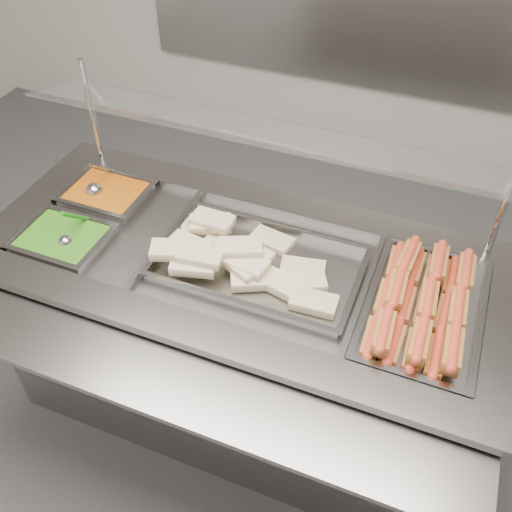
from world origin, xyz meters
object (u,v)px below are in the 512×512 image
at_px(steam_counter, 244,338).
at_px(sneeze_guard, 267,134).
at_px(ladle, 95,190).
at_px(pan_hotdogs, 422,316).
at_px(serving_spoon, 67,238).
at_px(pan_wraps, 259,267).

distance_m(steam_counter, sneeze_guard, 0.85).
xyz_separation_m(steam_counter, ladle, (-0.69, 0.13, 0.46)).
bearing_deg(ladle, sneeze_guard, 7.48).
xyz_separation_m(steam_counter, pan_hotdogs, (0.63, 0.00, 0.41)).
xyz_separation_m(pan_hotdogs, serving_spoon, (-1.25, -0.15, 0.05)).
xyz_separation_m(pan_wraps, serving_spoon, (-0.68, -0.15, 0.04)).
xyz_separation_m(pan_hotdogs, pan_wraps, (-0.57, -0.00, 0.02)).
distance_m(ladle, serving_spoon, 0.29).
bearing_deg(serving_spoon, steam_counter, 13.85).
distance_m(pan_hotdogs, serving_spoon, 1.26).
bearing_deg(sneeze_guard, steam_counter, -89.84).
distance_m(sneeze_guard, pan_wraps, 0.45).
distance_m(steam_counter, pan_hotdogs, 0.75).
bearing_deg(sneeze_guard, serving_spoon, -148.91).
bearing_deg(ladle, serving_spoon, -75.83).
bearing_deg(pan_hotdogs, sneeze_guard, 160.88).
distance_m(sneeze_guard, ladle, 0.78).
height_order(pan_hotdogs, pan_wraps, same).
bearing_deg(pan_wraps, pan_hotdogs, 0.16).
bearing_deg(ladle, pan_wraps, -9.79).
distance_m(pan_hotdogs, ladle, 1.33).
bearing_deg(ladle, steam_counter, -10.64).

